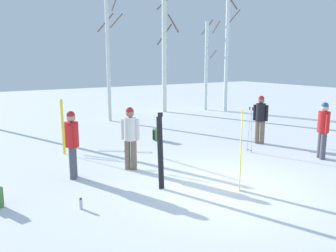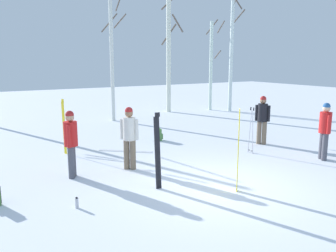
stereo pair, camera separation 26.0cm
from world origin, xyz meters
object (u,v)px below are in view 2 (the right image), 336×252
(ski_poles_0, at_px, (251,129))
(ski_pair_planted_1, at_px, (158,152))
(person_3, at_px, (325,128))
(backpack_0, at_px, (158,135))
(person_1, at_px, (71,140))
(person_2, at_px, (262,117))
(birch_tree_4, at_px, (211,64))
(person_0, at_px, (129,134))
(birch_tree_3, at_px, (169,53))
(ski_pair_lying_0, at_px, (126,151))
(birch_tree_5, at_px, (232,43))
(ski_pair_planted_2, at_px, (238,151))
(water_bottle_1, at_px, (77,203))
(ski_pair_planted_0, at_px, (64,127))
(birch_tree_2, at_px, (112,45))

(ski_poles_0, bearing_deg, ski_pair_planted_1, -162.72)
(person_3, xyz_separation_m, backpack_0, (-2.99, 4.74, -0.77))
(person_1, bearing_deg, person_2, 1.09)
(person_3, bearing_deg, birch_tree_4, 70.45)
(person_0, relative_size, person_1, 1.00)
(person_3, xyz_separation_m, birch_tree_3, (1.10, 10.83, 2.36))
(ski_pair_lying_0, distance_m, birch_tree_5, 11.14)
(person_1, height_order, ski_pair_planted_2, ski_pair_planted_2)
(ski_pair_lying_0, bearing_deg, ski_pair_planted_2, -80.97)
(person_1, relative_size, ski_poles_0, 1.16)
(ski_pair_planted_2, bearing_deg, water_bottle_1, 164.26)
(person_1, distance_m, backpack_0, 4.70)
(person_1, xyz_separation_m, birch_tree_5, (11.20, 6.99, 2.91))
(ski_pair_planted_1, xyz_separation_m, ski_poles_0, (4.14, 1.29, -0.11))
(ski_pair_planted_0, relative_size, backpack_0, 3.99)
(ski_pair_lying_0, bearing_deg, birch_tree_3, 50.09)
(person_0, xyz_separation_m, birch_tree_3, (6.45, 8.72, 2.36))
(person_1, relative_size, ski_pair_planted_0, 0.98)
(person_2, distance_m, birch_tree_3, 8.87)
(ski_pair_planted_1, bearing_deg, ski_pair_lying_0, 78.01)
(ski_pair_planted_2, xyz_separation_m, water_bottle_1, (-3.39, 0.96, -0.84))
(ski_poles_0, bearing_deg, person_1, 174.42)
(person_1, distance_m, ski_poles_0, 5.63)
(person_2, bearing_deg, water_bottle_1, -164.03)
(backpack_0, bearing_deg, person_2, -39.62)
(birch_tree_4, bearing_deg, water_bottle_1, -137.94)
(birch_tree_2, bearing_deg, backpack_0, -92.64)
(birch_tree_3, xyz_separation_m, birch_tree_4, (2.53, -0.62, -0.65))
(person_1, height_order, person_2, same)
(person_2, relative_size, birch_tree_4, 0.33)
(backpack_0, distance_m, birch_tree_3, 7.97)
(ski_pair_lying_0, xyz_separation_m, birch_tree_5, (8.99, 5.33, 3.88))
(person_2, relative_size, ski_poles_0, 1.16)
(ski_poles_0, height_order, birch_tree_3, birch_tree_3)
(ski_pair_planted_2, xyz_separation_m, ski_pair_lying_0, (-0.73, 4.56, -0.94))
(ski_pair_planted_2, distance_m, birch_tree_4, 13.37)
(birch_tree_2, distance_m, birch_tree_3, 4.05)
(person_2, xyz_separation_m, ski_poles_0, (-1.16, -0.68, -0.19))
(ski_pair_planted_1, distance_m, backpack_0, 5.02)
(ski_pair_planted_1, xyz_separation_m, ski_pair_planted_2, (1.47, -1.06, 0.05))
(person_2, height_order, birch_tree_5, birch_tree_5)
(person_0, bearing_deg, ski_poles_0, -5.85)
(person_3, bearing_deg, birch_tree_5, 65.04)
(person_0, relative_size, ski_pair_lying_0, 1.16)
(person_2, relative_size, backpack_0, 3.90)
(person_1, bearing_deg, ski_poles_0, -5.58)
(ski_poles_0, xyz_separation_m, birch_tree_3, (2.39, 9.13, 2.55))
(person_3, height_order, ski_pair_planted_0, ski_pair_planted_0)
(ski_pair_planted_2, relative_size, birch_tree_2, 0.27)
(person_3, bearing_deg, ski_pair_planted_2, -170.64)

